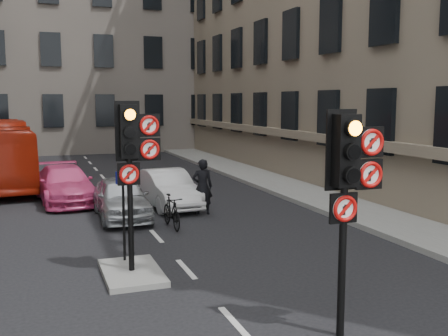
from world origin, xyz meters
TOP-DOWN VIEW (x-y plane):
  - pavement_right at (7.20, 12.00)m, footprint 3.00×50.00m
  - centre_island at (-1.20, 5.00)m, footprint 1.20×2.00m
  - building_far at (0.00, 38.00)m, footprint 30.00×14.00m
  - signal_near at (1.49, 0.99)m, footprint 0.91×0.40m
  - signal_far at (-1.11, 4.99)m, footprint 0.91×0.40m
  - car_silver at (-0.53, 10.60)m, footprint 1.59×3.85m
  - car_white at (1.26, 11.84)m, footprint 1.66×4.01m
  - car_pink at (-2.06, 13.93)m, footprint 2.26×4.68m
  - bus_red at (-4.50, 19.04)m, footprint 3.15×10.31m
  - motorcycle at (0.63, 8.78)m, footprint 0.51×1.63m
  - motorcyclist at (2.05, 10.28)m, footprint 0.74×0.57m
  - info_sign at (-1.23, 5.73)m, footprint 0.34×0.16m

SIDE VIEW (x-z plane):
  - centre_island at x=-1.20m, z-range 0.00..0.12m
  - pavement_right at x=7.20m, z-range 0.00..0.16m
  - motorcycle at x=0.63m, z-range 0.00..0.97m
  - car_white at x=1.26m, z-range 0.00..1.29m
  - car_silver at x=-0.53m, z-range 0.00..1.30m
  - car_pink at x=-2.06m, z-range 0.00..1.31m
  - motorcyclist at x=2.05m, z-range 0.00..1.82m
  - bus_red at x=-4.50m, z-range 0.00..2.83m
  - info_sign at x=-1.23m, z-range 0.42..2.46m
  - signal_near at x=1.49m, z-range 0.79..4.37m
  - signal_far at x=-1.11m, z-range 0.91..4.49m
  - building_far at x=0.00m, z-range 0.00..20.00m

